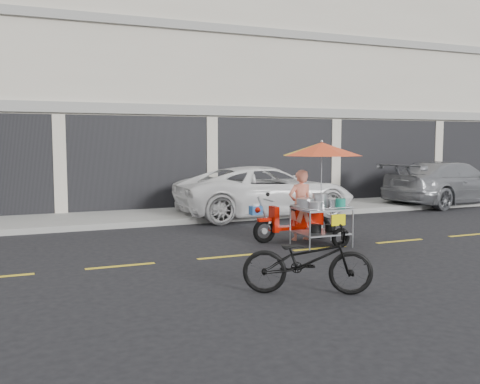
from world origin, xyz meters
name	(u,v)px	position (x,y,z in m)	size (l,w,h in m)	color
ground	(320,248)	(0.00, 0.00, 0.00)	(90.00, 90.00, 0.00)	black
sidewalk	(223,212)	(0.00, 5.50, 0.07)	(45.00, 3.00, 0.15)	gray
shophouse_block	(243,89)	(2.82, 10.59, 4.24)	(36.00, 8.11, 10.40)	beige
centerline	(320,248)	(0.00, 0.00, 0.00)	(42.00, 0.10, 0.01)	gold
white_pickup	(266,191)	(1.00, 4.64, 0.72)	(2.40, 5.20, 1.45)	white
silver_pickup	(449,183)	(7.88, 4.70, 0.74)	(2.08, 5.12, 1.49)	gray
near_bicycle	(308,260)	(-1.84, -2.71, 0.48)	(0.64, 1.84, 0.97)	black
food_vendor_rig	(313,179)	(0.14, 0.54, 1.37)	(2.16, 1.73, 2.19)	black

